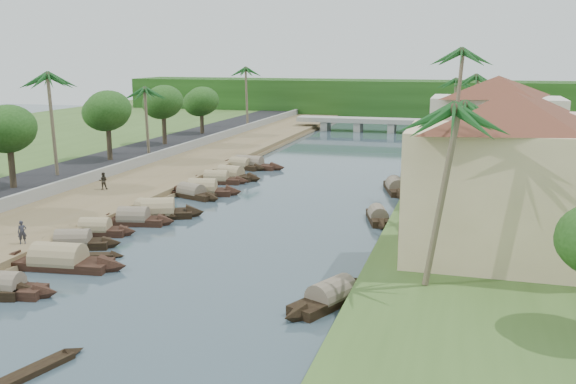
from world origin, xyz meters
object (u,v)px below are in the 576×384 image
(sampan_0, at_px, (0,288))
(bridge, at_px, (375,122))
(person_near, at_px, (22,232))
(building_near, at_px, (509,176))

(sampan_0, bearing_deg, bridge, 76.55)
(person_near, bearing_deg, building_near, -32.00)
(sampan_0, height_order, person_near, person_near)
(building_near, bearing_deg, person_near, -172.14)
(bridge, height_order, sampan_0, bridge)
(person_near, bearing_deg, bridge, 41.11)
(building_near, bearing_deg, sampan_0, -158.23)
(bridge, xyz_separation_m, person_near, (-12.45, -78.34, -0.11))
(building_near, height_order, person_near, building_near)
(bridge, bearing_deg, person_near, -99.03)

